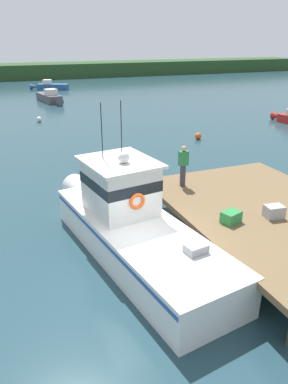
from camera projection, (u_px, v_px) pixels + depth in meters
ground_plane at (141, 271)px, 11.35m from camera, size 200.00×200.00×0.00m
dock at (272, 214)px, 12.60m from camera, size 6.00×9.00×1.20m
main_fishing_boat at (130, 224)px, 12.12m from camera, size 3.71×9.96×4.80m
crate_stack_near_edge at (231, 217)px, 11.72m from camera, size 0.71×0.61×0.37m
crate_single_by_cleat at (274, 212)px, 12.04m from camera, size 0.65×0.51×0.41m
deckhand_by_the_boat at (183, 165)px, 14.37m from camera, size 0.36×0.22×1.63m
moored_boat_off_the_point at (50, 86)px, 50.80m from camera, size 5.15×3.12×1.32m
moored_boat_mid_harbor at (50, 98)px, 40.87m from camera, size 2.28×5.89×1.47m
mooring_buoy_outer at (39, 119)px, 31.41m from camera, size 0.45×0.45×0.45m
mooring_buoy_channel_marker at (198, 136)px, 26.04m from camera, size 0.46×0.46×0.46m
far_shoreline at (10, 72)px, 63.92m from camera, size 120.00×8.00×2.40m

